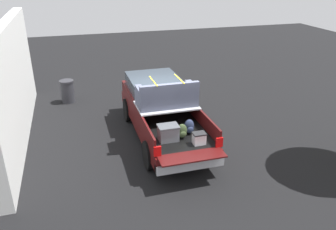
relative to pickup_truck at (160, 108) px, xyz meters
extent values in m
plane|color=black|center=(-0.35, 0.00, -0.96)|extent=(40.00, 40.00, 0.00)
cube|color=#470F0F|center=(-0.35, 0.00, -0.33)|extent=(5.50, 1.92, 0.44)
cube|color=black|center=(-1.55, 0.00, -0.09)|extent=(2.80, 1.80, 0.04)
cube|color=#470F0F|center=(-1.55, 0.93, 0.14)|extent=(2.80, 0.06, 0.50)
cube|color=#470F0F|center=(-1.55, -0.93, 0.14)|extent=(2.80, 0.06, 0.50)
cube|color=#470F0F|center=(-0.18, 0.00, 0.14)|extent=(0.06, 1.80, 0.50)
cube|color=#470F0F|center=(-3.23, 0.00, -0.09)|extent=(0.55, 1.80, 0.04)
cube|color=#B2B2B7|center=(-0.78, 0.00, 0.41)|extent=(1.25, 1.92, 0.04)
cube|color=#470F0F|center=(1.00, 0.00, 0.14)|extent=(2.30, 1.92, 0.50)
cube|color=#2D3842|center=(0.90, 0.00, 0.62)|extent=(1.94, 1.76, 0.46)
cube|color=#470F0F|center=(2.35, 0.00, 0.08)|extent=(0.40, 1.82, 0.38)
cube|color=#B2B2B7|center=(-3.07, 0.00, -0.43)|extent=(0.24, 1.92, 0.24)
cube|color=red|center=(-2.97, 0.88, 0.07)|extent=(0.06, 0.20, 0.28)
cube|color=red|center=(-2.97, -0.88, 0.07)|extent=(0.06, 0.20, 0.28)
cylinder|color=black|center=(1.40, 0.88, -0.53)|extent=(0.86, 0.30, 0.86)
cylinder|color=black|center=(1.40, -0.88, -0.53)|extent=(0.86, 0.30, 0.86)
cylinder|color=black|center=(-2.10, 0.88, -0.53)|extent=(0.86, 0.30, 0.86)
cylinder|color=black|center=(-2.10, -0.88, -0.53)|extent=(0.86, 0.30, 0.86)
cube|color=slate|center=(-2.20, 0.36, 0.14)|extent=(0.40, 0.55, 0.41)
cube|color=#505359|center=(-2.20, 0.36, 0.37)|extent=(0.44, 0.59, 0.05)
ellipsoid|color=#384728|center=(-2.16, -0.07, 0.15)|extent=(0.20, 0.31, 0.43)
ellipsoid|color=#384728|center=(-2.27, -0.07, 0.08)|extent=(0.09, 0.22, 0.19)
ellipsoid|color=#283351|center=(-1.96, -0.36, 0.16)|extent=(0.20, 0.30, 0.45)
ellipsoid|color=#283351|center=(-2.07, -0.36, 0.09)|extent=(0.09, 0.21, 0.20)
cube|color=white|center=(-2.65, -0.41, 0.08)|extent=(0.26, 0.34, 0.30)
cube|color=#262628|center=(-2.65, -0.41, 0.25)|extent=(0.28, 0.36, 0.04)
cube|color=#4C5166|center=(-0.78, 0.00, 0.64)|extent=(0.90, 1.87, 0.42)
cube|color=#4C5166|center=(-1.15, 0.00, 1.05)|extent=(0.16, 1.87, 0.40)
cube|color=#4C5166|center=(-0.73, 0.83, 0.96)|extent=(0.66, 0.20, 0.22)
cube|color=#4C5166|center=(-0.73, -0.84, 0.96)|extent=(0.66, 0.20, 0.22)
cube|color=yellow|center=(-0.78, 0.42, 1.26)|extent=(1.00, 0.03, 0.02)
cube|color=yellow|center=(-0.78, -0.42, 1.26)|extent=(1.00, 0.03, 0.02)
cube|color=white|center=(1.13, 4.66, 0.97)|extent=(8.59, 0.36, 3.86)
cylinder|color=#2D2D33|center=(3.99, 3.07, -0.51)|extent=(0.56, 0.56, 0.90)
cylinder|color=#2D2D33|center=(3.99, 3.07, -0.02)|extent=(0.60, 0.60, 0.08)
camera|label=1|loc=(-10.50, 2.79, 4.57)|focal=36.47mm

